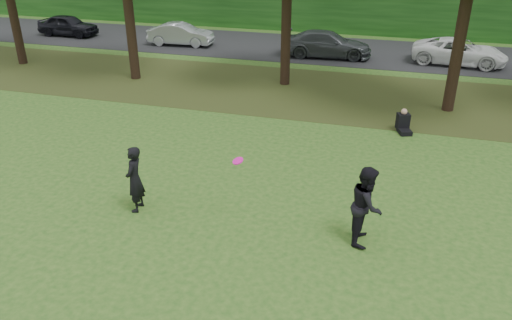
% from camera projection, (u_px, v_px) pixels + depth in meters
% --- Properties ---
extents(ground, '(120.00, 120.00, 0.00)m').
position_uv_depth(ground, '(273.00, 292.00, 10.15)').
color(ground, '#255119').
rests_on(ground, ground).
extents(leaf_litter, '(60.00, 7.00, 0.01)m').
position_uv_depth(leaf_litter, '(348.00, 96.00, 21.39)').
color(leaf_litter, '#4A3E1A').
rests_on(leaf_litter, ground).
extents(street, '(70.00, 7.00, 0.02)m').
position_uv_depth(street, '(365.00, 52.00, 28.30)').
color(street, black).
rests_on(street, ground).
extents(player_left, '(0.50, 0.69, 1.77)m').
position_uv_depth(player_left, '(135.00, 179.00, 12.66)').
color(player_left, black).
rests_on(player_left, ground).
extents(player_right, '(0.73, 0.93, 1.92)m').
position_uv_depth(player_right, '(367.00, 205.00, 11.39)').
color(player_right, black).
rests_on(player_right, ground).
extents(parked_cars, '(37.80, 2.81, 1.41)m').
position_uv_depth(parked_cars, '(351.00, 44.00, 27.07)').
color(parked_cars, black).
rests_on(parked_cars, street).
extents(frisbee, '(0.30, 0.31, 0.16)m').
position_uv_depth(frisbee, '(238.00, 161.00, 11.91)').
color(frisbee, '#FF15AF').
rests_on(frisbee, ground).
extents(seated_person, '(0.63, 0.83, 0.83)m').
position_uv_depth(seated_person, '(403.00, 123.00, 17.67)').
color(seated_person, black).
rests_on(seated_person, ground).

